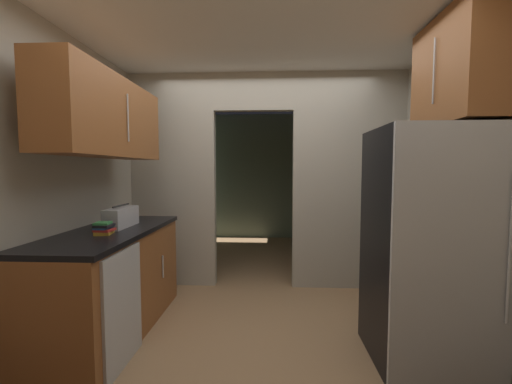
{
  "coord_description": "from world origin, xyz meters",
  "views": [
    {
      "loc": [
        0.09,
        -2.55,
        1.43
      ],
      "look_at": [
        -0.07,
        0.51,
        1.21
      ],
      "focal_mm": 22.67,
      "sensor_mm": 36.0,
      "label": 1
    }
  ],
  "objects_px": {
    "boombox": "(121,217)",
    "book_stack": "(104,228)",
    "dishwasher": "(123,309)",
    "refrigerator": "(426,247)"
  },
  "relations": [
    {
      "from": "boombox",
      "to": "book_stack",
      "type": "relative_size",
      "value": 2.49
    },
    {
      "from": "dishwasher",
      "to": "boombox",
      "type": "xyz_separation_m",
      "value": [
        -0.29,
        0.61,
        0.57
      ]
    },
    {
      "from": "dishwasher",
      "to": "boombox",
      "type": "bearing_deg",
      "value": 115.6
    },
    {
      "from": "refrigerator",
      "to": "dishwasher",
      "type": "height_order",
      "value": "refrigerator"
    },
    {
      "from": "boombox",
      "to": "book_stack",
      "type": "distance_m",
      "value": 0.34
    },
    {
      "from": "refrigerator",
      "to": "boombox",
      "type": "xyz_separation_m",
      "value": [
        -2.5,
        0.43,
        0.13
      ]
    },
    {
      "from": "refrigerator",
      "to": "book_stack",
      "type": "distance_m",
      "value": 2.48
    },
    {
      "from": "boombox",
      "to": "refrigerator",
      "type": "bearing_deg",
      "value": -9.72
    },
    {
      "from": "refrigerator",
      "to": "dishwasher",
      "type": "distance_m",
      "value": 2.25
    },
    {
      "from": "refrigerator",
      "to": "boombox",
      "type": "bearing_deg",
      "value": 170.28
    }
  ]
}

